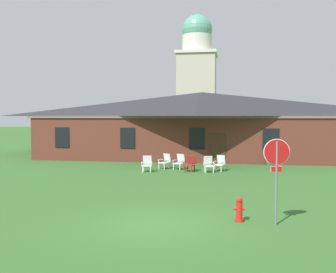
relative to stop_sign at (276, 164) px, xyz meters
The scene contains 12 objects.
ground_plane 4.15m from the stop_sign, behind, with size 200.00×200.00×0.00m, color #336028.
brick_building 20.09m from the stop_sign, 100.49° to the left, with size 26.26×10.40×5.33m.
dome_tower 38.18m from the stop_sign, 98.52° to the left, with size 5.18×5.18×17.25m.
stop_sign is the anchor object (origin of this frame).
lawn_chair_by_porch 12.13m from the stop_sign, 121.47° to the left, with size 0.70×0.73×0.96m.
lawn_chair_near_door 12.98m from the stop_sign, 114.83° to the left, with size 0.84×0.87×0.96m.
lawn_chair_left_end 12.51m from the stop_sign, 111.19° to the left, with size 0.78×0.83×0.96m.
lawn_chair_middle 11.53m from the stop_sign, 109.02° to the left, with size 0.77×0.82×0.96m.
lawn_chair_right_end 11.02m from the stop_sign, 103.90° to the left, with size 0.74×0.78×0.96m.
lawn_chair_far_side 11.56m from the stop_sign, 99.84° to the left, with size 0.78×0.83×0.96m.
fire_hydrant 1.87m from the stop_sign, 169.99° to the left, with size 0.36×0.28×0.79m.
trash_bin 14.57m from the stop_sign, 84.75° to the left, with size 0.56×0.56×0.98m.
Camera 1 is at (2.21, -11.28, 3.34)m, focal length 40.36 mm.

